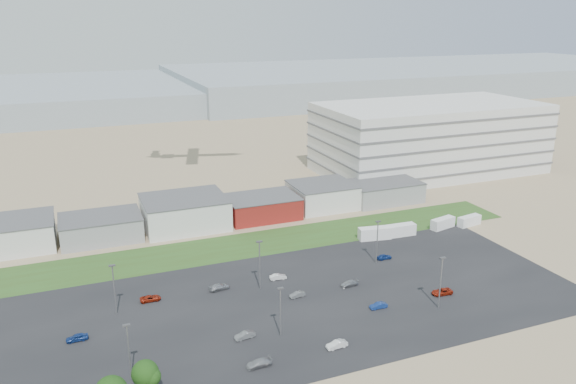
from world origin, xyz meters
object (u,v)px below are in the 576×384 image
parked_car_7 (297,295)px  parked_car_0 (442,292)px  box_trailer_a (375,233)px  parked_car_12 (349,283)px  parked_car_11 (278,277)px  parked_car_3 (259,363)px  parked_car_6 (219,287)px  parked_car_1 (378,306)px  parked_car_8 (384,257)px  parked_car_5 (77,337)px  parked_car_9 (150,298)px  parked_car_13 (337,344)px  parked_car_4 (245,335)px

parked_car_7 → parked_car_0: bearing=64.0°
box_trailer_a → parked_car_12: 28.01m
parked_car_11 → parked_car_12: bearing=-117.8°
parked_car_3 → parked_car_6: parked_car_6 is taller
parked_car_1 → parked_car_8: size_ratio=0.99×
box_trailer_a → parked_car_5: bearing=-154.0°
parked_car_0 → parked_car_7: size_ratio=1.30×
parked_car_1 → parked_car_5: size_ratio=0.95×
parked_car_3 → parked_car_7: 24.85m
box_trailer_a → parked_car_7: size_ratio=2.47×
parked_car_8 → parked_car_9: size_ratio=0.87×
parked_car_8 → parked_car_13: parked_car_13 is taller
box_trailer_a → parked_car_4: size_ratio=2.21×
parked_car_5 → parked_car_3: bearing=54.1°
box_trailer_a → parked_car_8: (-4.28, -11.86, -0.95)m
parked_car_6 → parked_car_13: size_ratio=1.15×
parked_car_11 → parked_car_13: (0.04, -28.63, 0.03)m
parked_car_3 → parked_car_7: size_ratio=1.28×
parked_car_8 → parked_car_5: bearing=98.6°
parked_car_13 → parked_car_3: bearing=-92.6°
box_trailer_a → parked_car_3: 61.65m
parked_car_6 → parked_car_12: 27.73m
parked_car_3 → parked_car_4: bearing=176.6°
parked_car_3 → parked_car_8: size_ratio=1.19×
parked_car_3 → parked_car_5: 33.69m
parked_car_3 → parked_car_5: (-27.58, 19.35, 0.02)m
parked_car_3 → parked_car_11: 32.14m
parked_car_8 → parked_car_12: (-14.15, -9.22, -0.03)m
parked_car_7 → parked_car_13: bearing=-8.4°
parked_car_3 → parked_car_13: bearing=89.6°
box_trailer_a → parked_car_12: (-18.42, -21.08, -0.98)m
box_trailer_a → parked_car_7: (-30.72, -21.49, -1.01)m
parked_car_9 → parked_car_11: size_ratio=1.13×
parked_car_1 → parked_car_7: bearing=-126.3°
parked_car_12 → parked_car_11: bearing=-126.5°
parked_car_5 → parked_car_13: bearing=64.5°
parked_car_1 → parked_car_3: bearing=-69.8°
parked_car_11 → parked_car_13: bearing=-174.3°
box_trailer_a → parked_car_6: size_ratio=1.89×
parked_car_9 → parked_car_11: (27.54, -0.55, 0.03)m
parked_car_8 → parked_car_4: bearing=116.8°
parked_car_7 → parked_car_9: size_ratio=0.81×
parked_car_1 → parked_car_12: parked_car_12 is taller
parked_car_7 → parked_car_3: bearing=-43.8°
parked_car_0 → parked_car_12: size_ratio=1.08×
parked_car_1 → parked_car_11: 23.79m
parked_car_7 → parked_car_8: bearing=103.7°
parked_car_3 → parked_car_12: 34.02m
parked_car_8 → parked_car_3: bearing=125.6°
parked_car_0 → parked_car_8: 19.87m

